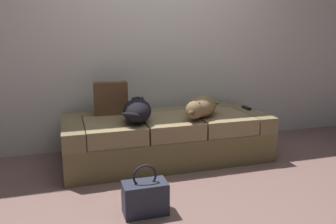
% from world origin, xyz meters
% --- Properties ---
extents(ground_plane, '(10.00, 10.00, 0.00)m').
position_xyz_m(ground_plane, '(0.00, 0.00, 0.00)').
color(ground_plane, '#7D5D56').
extents(back_wall, '(6.40, 0.10, 2.80)m').
position_xyz_m(back_wall, '(0.00, 1.54, 1.40)').
color(back_wall, silver).
rests_on(back_wall, ground).
extents(couch, '(2.07, 0.86, 0.46)m').
position_xyz_m(couch, '(0.00, 0.96, 0.23)').
color(couch, brown).
rests_on(couch, ground).
extents(dog_dark, '(0.37, 0.63, 0.21)m').
position_xyz_m(dog_dark, '(-0.33, 0.85, 0.57)').
color(dog_dark, black).
rests_on(dog_dark, couch).
extents(dog_tan, '(0.50, 0.54, 0.21)m').
position_xyz_m(dog_tan, '(0.31, 0.80, 0.57)').
color(dog_tan, olive).
rests_on(dog_tan, couch).
extents(tv_remote, '(0.05, 0.15, 0.02)m').
position_xyz_m(tv_remote, '(0.94, 1.01, 0.47)').
color(tv_remote, black).
rests_on(tv_remote, couch).
extents(throw_pillow, '(0.34, 0.13, 0.34)m').
position_xyz_m(throw_pillow, '(-0.53, 1.19, 0.63)').
color(throw_pillow, brown).
rests_on(throw_pillow, couch).
extents(handbag, '(0.32, 0.18, 0.38)m').
position_xyz_m(handbag, '(-0.47, -0.06, 0.13)').
color(handbag, '#2A2D3C').
rests_on(handbag, ground).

